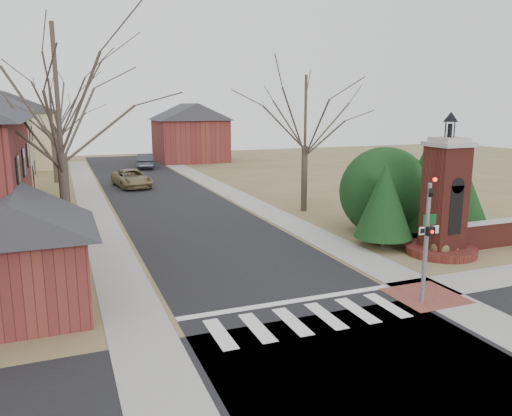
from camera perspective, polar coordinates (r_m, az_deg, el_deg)
name	(u,v)px	position (r m, az deg, el deg)	size (l,w,h in m)	color
ground	(321,329)	(15.86, 7.46, -13.56)	(120.00, 120.00, 0.00)	brown
main_street	(171,202)	(35.86, -9.73, 0.65)	(8.00, 70.00, 0.01)	black
cross_street	(379,378)	(13.62, 13.87, -18.30)	(120.00, 8.00, 0.01)	black
crosswalk_zone	(309,319)	(16.50, 6.09, -12.47)	(8.00, 2.20, 0.02)	silver
stop_bar	(289,302)	(17.73, 3.81, -10.66)	(8.00, 0.35, 0.02)	silver
sidewalk_right_main	(240,197)	(37.23, -1.88, 1.23)	(2.00, 60.00, 0.02)	gray
sidewalk_left	(94,208)	(35.20, -18.04, 0.05)	(2.00, 60.00, 0.02)	gray
curb_apron	(425,296)	(19.20, 18.80, -9.49)	(2.40, 2.40, 0.02)	brown
traffic_signal_pole	(427,231)	(17.82, 18.98, -2.45)	(0.28, 0.41, 4.50)	slate
sign_post	(428,235)	(19.83, 19.09, -2.96)	(0.90, 0.07, 2.75)	slate
brick_gate_monument	(444,208)	(24.20, 20.68, 0.00)	(3.20, 3.20, 6.47)	maroon
garage_left	(19,249)	(17.64, -25.48, -4.28)	(4.80, 4.80, 4.29)	maroon
house_distant_left	(9,129)	(60.75, -26.42, 8.09)	(10.80, 8.80, 8.53)	#C7BD84
house_distant_right	(190,131)	(62.42, -7.59, 8.70)	(8.80, 8.80, 7.30)	maroon
evergreen_near	(384,200)	(24.57, 14.46, 0.87)	(2.80, 2.80, 4.10)	#473D33
evergreen_mid	(424,186)	(27.47, 18.62, 2.37)	(3.40, 3.40, 4.70)	#473D33
evergreen_far	(467,200)	(28.19, 22.95, 0.84)	(2.40, 2.40, 3.30)	#473D33
evergreen_mass	(385,188)	(27.59, 14.48, 2.24)	(4.80, 4.80, 4.80)	black
bare_tree_0	(56,80)	(21.53, -21.90, 13.40)	(8.05, 8.05, 11.15)	#473D33
bare_tree_1	(55,84)	(34.53, -21.94, 12.98)	(8.40, 8.40, 11.64)	#473D33
bare_tree_2	(50,102)	(47.51, -22.45, 11.13)	(7.35, 7.35, 10.19)	#473D33
bare_tree_3	(306,106)	(32.02, 5.70, 11.50)	(7.00, 7.00, 9.70)	#473D33
pickup_truck	(132,178)	(43.18, -14.02, 3.31)	(2.45, 5.31, 1.48)	olive
distant_car	(145,161)	(56.06, -12.53, 5.29)	(1.71, 4.90, 1.61)	#34373C
dry_shrub_left	(440,248)	(24.04, 20.30, -4.32)	(0.84, 0.84, 0.84)	brown
dry_shrub_right	(452,248)	(24.52, 21.52, -4.26)	(0.72, 0.72, 0.72)	brown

